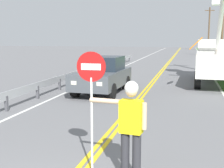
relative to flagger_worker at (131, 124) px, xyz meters
name	(u,v)px	position (x,y,z in m)	size (l,w,h in m)	color
centerline_yellow_left	(160,72)	(-1.09, 17.89, -1.04)	(0.11, 110.00, 0.01)	yellow
centerline_yellow_right	(162,72)	(-0.91, 17.89, -1.04)	(0.11, 110.00, 0.01)	yellow
edge_line_right	(211,73)	(2.60, 17.89, -1.04)	(0.12, 110.00, 0.01)	silver
edge_line_left	(115,70)	(-4.60, 17.89, -1.04)	(0.12, 110.00, 0.01)	silver
flagger_worker	(131,124)	(0.00, 0.00, 0.00)	(1.08, 0.29, 1.83)	#2D2D33
stop_sign_paddle	(91,85)	(-0.76, 0.09, 0.66)	(0.56, 0.04, 2.33)	silver
utility_bucket_truck	(217,58)	(2.58, 13.06, 0.36)	(2.85, 6.87, 5.24)	white
oncoming_sedan_nearest	(103,75)	(-2.90, 8.32, -0.21)	(2.05, 4.17, 1.70)	#4C5156
utility_pole_mid	(223,25)	(5.03, 36.03, 3.08)	(1.80, 0.28, 7.89)	brown
utility_pole_far	(209,28)	(4.65, 57.44, 3.31)	(1.80, 0.28, 8.34)	brown
guardrail_left_shoulder	(83,72)	(-5.20, 12.00, -0.53)	(0.10, 32.00, 0.71)	#9EA0A3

